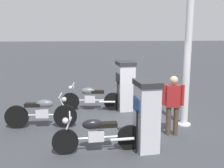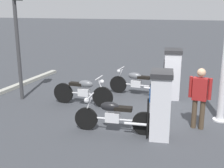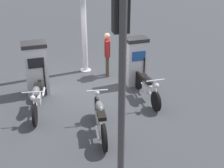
% 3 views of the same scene
% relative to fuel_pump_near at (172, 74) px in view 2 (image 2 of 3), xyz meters
% --- Properties ---
extents(ground_plane, '(120.00, 120.00, 0.00)m').
position_rel_fuel_pump_near_xyz_m(ground_plane, '(0.08, 1.63, -0.87)').
color(ground_plane, '#383A3F').
extents(fuel_pump_near, '(0.66, 0.81, 1.71)m').
position_rel_fuel_pump_near_xyz_m(fuel_pump_near, '(0.00, 0.00, 0.00)').
color(fuel_pump_near, silver).
rests_on(fuel_pump_near, ground).
extents(fuel_pump_far, '(0.58, 0.77, 1.66)m').
position_rel_fuel_pump_near_xyz_m(fuel_pump_far, '(0.00, 3.27, -0.03)').
color(fuel_pump_far, silver).
rests_on(fuel_pump_far, ground).
extents(motorcycle_near_pump, '(2.12, 0.57, 0.95)m').
position_rel_fuel_pump_near_xyz_m(motorcycle_near_pump, '(1.22, -0.00, -0.41)').
color(motorcycle_near_pump, black).
rests_on(motorcycle_near_pump, ground).
extents(motorcycle_far_pump, '(2.09, 0.56, 0.94)m').
position_rel_fuel_pump_near_xyz_m(motorcycle_far_pump, '(1.16, 3.31, -0.43)').
color(motorcycle_far_pump, black).
rests_on(motorcycle_far_pump, ground).
extents(motorcycle_extra, '(2.06, 0.56, 0.97)m').
position_rel_fuel_pump_near_xyz_m(motorcycle_extra, '(2.65, 1.57, -0.40)').
color(motorcycle_extra, black).
rests_on(motorcycle_extra, ground).
extents(attendant_person, '(0.58, 0.26, 1.61)m').
position_rel_fuel_pump_near_xyz_m(attendant_person, '(-0.90, 2.47, 0.05)').
color(attendant_person, '#473828').
rests_on(attendant_person, ground).
extents(roadside_traffic_light, '(0.38, 0.24, 4.00)m').
position_rel_fuel_pump_near_xyz_m(roadside_traffic_light, '(4.86, 1.56, 1.85)').
color(roadside_traffic_light, '#38383A').
rests_on(roadside_traffic_light, ground).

